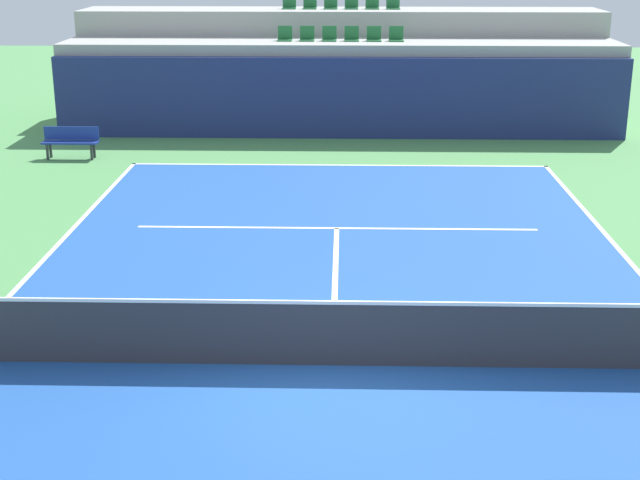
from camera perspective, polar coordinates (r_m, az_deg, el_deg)
name	(u,v)px	position (r m, az deg, el deg)	size (l,w,h in m)	color
ground_plane	(332,366)	(13.01, 0.78, -7.81)	(80.00, 80.00, 0.00)	#4C8C4C
court_surface	(332,365)	(13.01, 0.78, -7.79)	(11.00, 24.00, 0.01)	#1E4C99
baseline_far	(339,165)	(24.31, 1.17, 4.67)	(11.00, 0.10, 0.00)	white
service_line_far	(337,228)	(18.96, 1.05, 0.74)	(8.26, 0.10, 0.00)	white
centre_service_line	(335,283)	(15.94, 0.94, -2.72)	(0.10, 6.40, 0.00)	white
back_wall	(340,98)	(27.57, 1.24, 8.80)	(17.00, 0.30, 2.39)	navy
stands_tier_lower	(340,86)	(28.88, 1.26, 9.56)	(17.00, 2.40, 2.72)	#9E9E99
stands_tier_upper	(341,63)	(31.21, 1.29, 10.93)	(17.00, 2.40, 3.50)	#9E9E99
seating_row_lower	(341,37)	(28.79, 1.28, 12.51)	(3.85, 0.44, 0.44)	#1E6633
seating_row_upper	(341,5)	(31.12, 1.32, 14.38)	(3.85, 0.44, 0.44)	#1E6633
tennis_net	(333,332)	(12.79, 0.79, -5.76)	(11.08, 0.08, 1.07)	black
player_bench	(71,140)	(25.95, -15.22, 6.02)	(1.50, 0.40, 0.85)	navy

